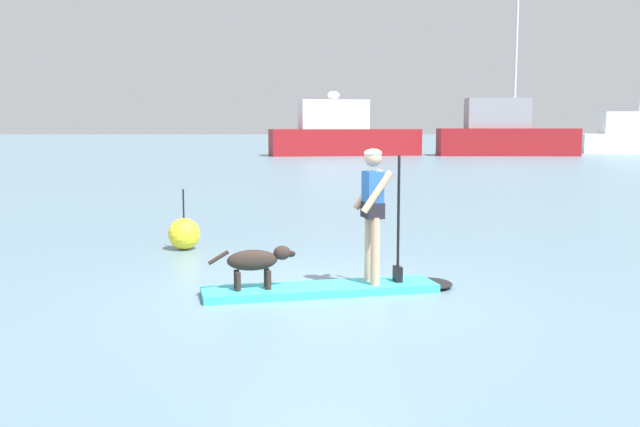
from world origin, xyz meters
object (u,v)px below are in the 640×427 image
(paddleboard, at_px, (338,288))
(moored_boat_starboard, at_px, (504,134))
(dog, at_px, (256,261))
(moored_boat_port, at_px, (341,135))
(person_paddler, at_px, (374,206))
(marker_buoy, at_px, (184,234))
(moored_boat_far_port, at_px, (631,137))

(paddleboard, height_order, moored_boat_starboard, moored_boat_starboard)
(dog, bearing_deg, moored_boat_port, 86.67)
(moored_boat_port, relative_size, moored_boat_starboard, 0.97)
(paddleboard, distance_m, dog, 1.12)
(moored_boat_port, bearing_deg, person_paddler, -91.46)
(marker_buoy, bearing_deg, paddleboard, -51.71)
(moored_boat_starboard, distance_m, marker_buoy, 44.28)
(moored_boat_starboard, relative_size, marker_buoy, 11.27)
(dog, bearing_deg, moored_boat_starboard, 71.78)
(paddleboard, bearing_deg, moored_boat_far_port, 62.86)
(person_paddler, height_order, dog, person_paddler)
(paddleboard, relative_size, moored_boat_port, 0.29)
(dog, relative_size, moored_boat_far_port, 0.09)
(dog, distance_m, moored_boat_starboard, 47.01)
(person_paddler, relative_size, moored_boat_port, 0.15)
(paddleboard, height_order, moored_boat_far_port, moored_boat_far_port)
(dog, height_order, moored_boat_starboard, moored_boat_starboard)
(moored_boat_port, distance_m, moored_boat_starboard, 12.08)
(moored_boat_far_port, bearing_deg, moored_boat_port, -168.45)
(paddleboard, distance_m, moored_boat_far_port, 55.74)
(moored_boat_port, height_order, moored_boat_starboard, moored_boat_starboard)
(person_paddler, relative_size, dog, 1.60)
(paddleboard, relative_size, moored_boat_far_port, 0.29)
(dog, height_order, moored_boat_port, moored_boat_port)
(person_paddler, bearing_deg, moored_boat_starboard, 73.39)
(paddleboard, distance_m, moored_boat_port, 44.78)
(moored_boat_starboard, bearing_deg, person_paddler, -106.61)
(moored_boat_port, height_order, marker_buoy, moored_boat_port)
(moored_boat_port, distance_m, marker_buoy, 41.72)
(person_paddler, distance_m, moored_boat_starboard, 46.23)
(dog, distance_m, marker_buoy, 3.79)
(moored_boat_port, xyz_separation_m, marker_buoy, (-4.15, -41.49, -1.27))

